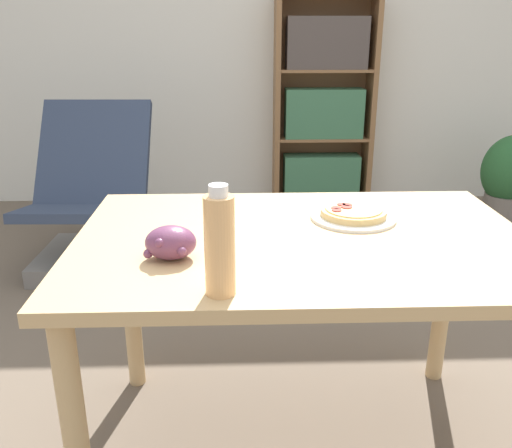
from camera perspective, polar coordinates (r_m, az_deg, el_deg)
The scene contains 9 objects.
ground_plane at distance 1.96m, azimuth 5.78°, elevation -20.73°, with size 14.00×14.00×0.00m, color brown.
wall_back at distance 4.10m, azimuth 1.40°, elevation 20.45°, with size 8.00×0.05×2.60m.
dining_table at distance 1.55m, azimuth 4.87°, elevation -4.56°, with size 1.26×0.83×0.73m.
pizza_on_plate at distance 1.66m, azimuth 10.19°, elevation 1.04°, with size 0.26×0.26×0.04m.
grape_bunch at distance 1.36m, azimuth -9.03°, elevation -1.96°, with size 0.13×0.10×0.09m.
drink_bottle at distance 1.14m, azimuth -3.85°, elevation -2.12°, with size 0.07×0.07×0.25m.
lounge_chair_near at distance 3.13m, azimuth -16.94°, elevation 0.77°, with size 0.64×0.78×0.88m.
bookshelf at distance 4.03m, azimuth 7.11°, elevation 11.81°, with size 0.71×0.25×1.49m.
potted_plant_floor at distance 4.04m, azimuth 25.30°, elevation 4.33°, with size 0.41×0.35×0.60m.
Camera 1 is at (-0.23, -1.46, 1.28)m, focal length 38.00 mm.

